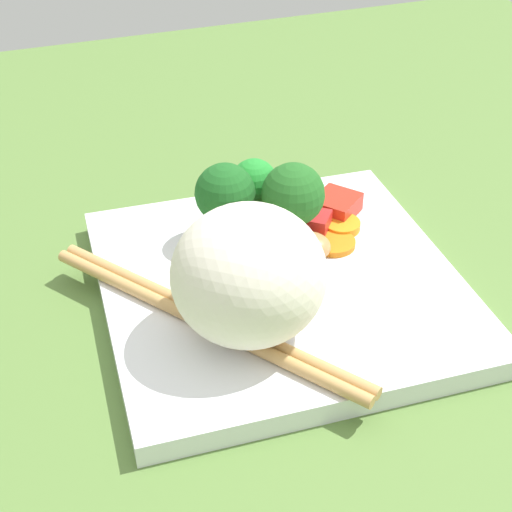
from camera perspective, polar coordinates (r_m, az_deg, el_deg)
name	(u,v)px	position (r cm, az deg, el deg)	size (l,w,h in cm)	color
ground_plane	(279,306)	(53.60, 1.78, -3.79)	(110.00, 110.00, 2.00)	#567A38
square_plate	(280,286)	(52.47, 1.81, -2.28)	(24.07, 24.07, 1.59)	white
rice_mound	(249,275)	(44.98, -0.55, -1.45)	(9.28, 9.45, 8.66)	white
broccoli_floret_0	(293,196)	(53.16, 2.81, 4.56)	(4.51, 4.51, 6.44)	#519F41
broccoli_floret_1	(254,186)	(55.68, -0.14, 5.28)	(3.45, 3.45, 5.41)	#63AB44
broccoli_floret_2	(225,195)	(53.67, -2.35, 4.67)	(4.36, 4.36, 6.18)	#64A753
carrot_slice_0	(302,268)	(52.32, 3.47, -0.93)	(3.08, 3.08, 0.64)	orange
carrot_slice_1	(334,243)	(55.18, 5.88, 1.00)	(3.19, 3.19, 0.45)	orange
carrot_slice_2	(247,201)	(59.81, -0.66, 4.20)	(2.67, 2.67, 0.41)	orange
carrot_slice_3	(285,221)	(57.09, 2.24, 2.65)	(3.11, 3.11, 0.71)	orange
carrot_slice_4	(296,205)	(59.28, 3.04, 3.88)	(2.91, 2.91, 0.50)	orange
carrot_slice_5	(342,225)	(57.00, 6.51, 2.32)	(2.77, 2.77, 0.64)	orange
pepper_chunk_0	(270,247)	(53.18, 1.09, 0.70)	(2.59, 1.96, 1.96)	red
pepper_chunk_1	(230,210)	(57.89, -1.96, 3.53)	(2.69, 2.52, 1.31)	red
pepper_chunk_2	(314,223)	(56.10, 4.42, 2.47)	(2.14, 2.19, 1.63)	red
pepper_chunk_3	(336,205)	(58.53, 6.09, 3.83)	(3.03, 3.30, 1.50)	red
chicken_piece_0	(227,243)	(53.21, -2.21, 0.99)	(3.76, 3.33, 2.40)	tan
chicken_piece_3	(311,246)	(53.55, 4.22, 0.75)	(2.80, 2.59, 1.77)	tan
chopstick_pair	(203,317)	(48.13, -4.02, -4.62)	(15.52, 21.03, 0.83)	tan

